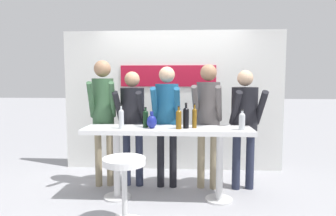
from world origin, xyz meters
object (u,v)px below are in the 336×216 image
wine_bottle_3 (242,120)px  decorative_vase (152,121)px  tasting_table (168,140)px  wine_bottle_2 (146,118)px  person_left (132,116)px  person_far_left (103,107)px  wine_bottle_1 (121,118)px  person_center (208,111)px  wine_bottle_4 (179,118)px  bar_stool (124,181)px  person_center_left (167,113)px  wine_bottle_0 (186,117)px  wine_bottle_5 (194,117)px  person_center_right (244,116)px

wine_bottle_3 → decorative_vase: size_ratio=1.17×
tasting_table → wine_bottle_2: bearing=176.2°
person_left → wine_bottle_2: bearing=-56.7°
person_far_left → wine_bottle_1: (0.38, -0.53, -0.08)m
person_center → wine_bottle_4: bearing=-118.9°
wine_bottle_2 → person_far_left: bearing=148.8°
person_far_left → decorative_vase: size_ratio=8.43×
person_center → wine_bottle_1: (-1.13, -0.53, -0.03)m
bar_stool → person_center_left: bearing=72.7°
tasting_table → person_center_left: size_ratio=1.24×
bar_stool → wine_bottle_0: size_ratio=2.29×
person_left → decorative_vase: person_left is taller
wine_bottle_4 → decorative_vase: bearing=176.2°
wine_bottle_4 → bar_stool: bearing=-129.6°
bar_stool → wine_bottle_5: 1.23m
person_center_right → decorative_vase: (-1.26, -0.49, -0.01)m
wine_bottle_2 → wine_bottle_4: (0.44, -0.10, 0.01)m
wine_bottle_3 → person_center_left: bearing=149.9°
tasting_table → person_center_right: person_center_right is taller
wine_bottle_5 → decorative_vase: 0.55m
person_center_left → wine_bottle_0: bearing=-58.2°
person_center_right → tasting_table: bearing=-164.8°
wine_bottle_2 → wine_bottle_4: size_ratio=0.91×
bar_stool → person_center_left: size_ratio=0.43×
person_center → person_center_right: size_ratio=1.05×
wine_bottle_5 → wine_bottle_2: bearing=179.6°
wine_bottle_1 → decorative_vase: wine_bottle_1 is taller
person_far_left → wine_bottle_0: bearing=-31.4°
wine_bottle_4 → wine_bottle_5: 0.22m
wine_bottle_1 → person_center_left: bearing=45.1°
tasting_table → wine_bottle_5: 0.46m
person_center_right → wine_bottle_2: bearing=-170.0°
wine_bottle_4 → tasting_table: bearing=151.2°
wine_bottle_3 → person_center_right: bearing=76.3°
tasting_table → person_center_left: (-0.04, 0.44, 0.32)m
person_left → person_center: bearing=1.5°
wine_bottle_4 → person_center: bearing=51.8°
person_far_left → person_center_left: bearing=-9.9°
person_center_left → wine_bottle_5: 0.58m
tasting_table → wine_bottle_1: size_ratio=7.12×
person_center_left → decorative_vase: 0.53m
wine_bottle_3 → wine_bottle_4: wine_bottle_4 is taller
bar_stool → wine_bottle_1: bearing=104.5°
wine_bottle_1 → wine_bottle_5: wine_bottle_5 is taller
person_far_left → wine_bottle_2: (0.68, -0.41, -0.10)m
person_far_left → decorative_vase: (0.77, -0.49, -0.13)m
person_center → wine_bottle_0: (-0.31, -0.46, -0.02)m
tasting_table → person_far_left: person_far_left is taller
person_far_left → person_center_left: person_far_left is taller
wine_bottle_2 → person_center_left: bearing=59.6°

